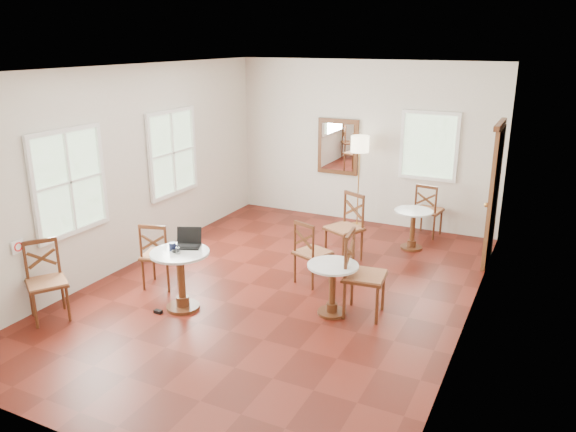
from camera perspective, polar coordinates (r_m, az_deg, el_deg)
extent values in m
plane|color=#57180F|center=(7.89, -0.97, -7.53)|extent=(7.00, 7.00, 0.00)
cube|color=beige|center=(10.54, 7.74, 7.34)|extent=(5.00, 0.02, 3.00)
cube|color=beige|center=(4.71, -20.94, -6.80)|extent=(5.00, 0.02, 3.00)
cube|color=beige|center=(8.77, -15.77, 4.76)|extent=(0.02, 7.00, 3.00)
cube|color=beige|center=(6.66, 18.49, 0.52)|extent=(0.02, 7.00, 3.00)
cube|color=white|center=(7.15, -1.09, 14.78)|extent=(5.00, 7.00, 0.02)
cube|color=brown|center=(9.09, 20.18, 1.84)|extent=(0.06, 0.90, 2.10)
cube|color=#4E2713|center=(8.87, 20.81, 8.70)|extent=(0.08, 1.02, 0.08)
sphere|color=#BF8C3F|center=(8.80, 19.52, 1.07)|extent=(0.07, 0.07, 0.07)
cube|color=#552D16|center=(10.69, 5.10, 7.03)|extent=(0.80, 0.05, 1.05)
cube|color=white|center=(10.66, 5.04, 7.00)|extent=(0.64, 0.02, 0.88)
cube|color=white|center=(7.53, -25.80, -2.83)|extent=(0.02, 0.16, 0.16)
torus|color=red|center=(7.52, -25.73, -2.85)|extent=(0.02, 0.12, 0.12)
cube|color=white|center=(7.92, -21.36, 3.23)|extent=(0.06, 1.22, 1.42)
cube|color=white|center=(9.50, -11.67, 6.32)|extent=(0.06, 1.22, 1.42)
cube|color=white|center=(10.20, 14.14, 6.91)|extent=(1.02, 0.06, 1.22)
cylinder|color=#4E2713|center=(7.51, -10.62, -9.07)|extent=(0.43, 0.43, 0.04)
cylinder|color=#4E2713|center=(7.47, -10.66, -8.48)|extent=(0.17, 0.17, 0.13)
cylinder|color=#552D16|center=(7.33, -10.80, -6.23)|extent=(0.10, 0.10, 0.64)
cylinder|color=#4E2713|center=(7.22, -10.93, -4.05)|extent=(0.15, 0.15, 0.06)
cylinder|color=silver|center=(7.20, -10.96, -3.70)|extent=(0.75, 0.75, 0.03)
cylinder|color=#4E2713|center=(7.27, 4.46, -9.73)|extent=(0.37, 0.37, 0.04)
cylinder|color=#4E2713|center=(7.24, 4.48, -9.22)|extent=(0.15, 0.15, 0.11)
cylinder|color=#552D16|center=(7.12, 4.53, -7.25)|extent=(0.08, 0.08, 0.55)
cylinder|color=#4E2713|center=(7.02, 4.58, -5.35)|extent=(0.13, 0.13, 0.05)
cylinder|color=silver|center=(7.00, 4.59, -5.04)|extent=(0.64, 0.64, 0.03)
cylinder|color=#4E2713|center=(9.60, 12.43, -3.13)|extent=(0.36, 0.36, 0.04)
cylinder|color=#4E2713|center=(9.58, 12.46, -2.73)|extent=(0.14, 0.14, 0.11)
cylinder|color=#552D16|center=(9.49, 12.56, -1.20)|extent=(0.08, 0.08, 0.54)
cylinder|color=#4E2713|center=(9.41, 12.66, 0.25)|extent=(0.13, 0.13, 0.05)
cylinder|color=silver|center=(9.40, 12.68, 0.49)|extent=(0.63, 0.63, 0.03)
cylinder|color=#4E2713|center=(8.22, -11.16, -5.08)|extent=(0.04, 0.04, 0.45)
cylinder|color=#4E2713|center=(7.91, -12.10, -6.07)|extent=(0.04, 0.04, 0.45)
cylinder|color=#4E2713|center=(8.36, -13.50, -4.87)|extent=(0.04, 0.04, 0.45)
cylinder|color=#4E2713|center=(8.05, -14.51, -5.83)|extent=(0.04, 0.04, 0.45)
cube|color=#4E2713|center=(8.05, -12.93, -3.93)|extent=(0.55, 0.55, 0.03)
cube|color=#975E3C|center=(8.04, -12.94, -3.83)|extent=(0.52, 0.52, 0.04)
cylinder|color=#4E2713|center=(7.74, -12.33, -2.81)|extent=(0.04, 0.04, 0.50)
cylinder|color=#4E2713|center=(7.88, -14.78, -2.62)|extent=(0.04, 0.04, 0.50)
cube|color=#4E2713|center=(7.73, -13.69, -1.10)|extent=(0.38, 0.14, 0.05)
cube|color=#552D16|center=(7.80, -13.57, -2.65)|extent=(0.32, 0.11, 0.22)
cube|color=#552D16|center=(7.80, -13.57, -2.65)|extent=(0.32, 0.11, 0.22)
cylinder|color=#4E2713|center=(7.46, -24.32, -8.77)|extent=(0.04, 0.04, 0.47)
cylinder|color=#4E2713|center=(7.81, -24.67, -7.66)|extent=(0.04, 0.04, 0.47)
cylinder|color=#4E2713|center=(7.50, -21.47, -8.29)|extent=(0.04, 0.04, 0.47)
cylinder|color=#4E2713|center=(7.84, -21.95, -7.21)|extent=(0.04, 0.04, 0.47)
cube|color=#4E2713|center=(7.55, -23.32, -6.33)|extent=(0.63, 0.63, 0.03)
cube|color=#975E3C|center=(7.55, -23.34, -6.22)|extent=(0.61, 0.61, 0.04)
cylinder|color=#4E2713|center=(7.62, -25.14, -4.28)|extent=(0.04, 0.04, 0.52)
cylinder|color=#4E2713|center=(7.65, -22.37, -3.83)|extent=(0.04, 0.04, 0.52)
cube|color=#4E2713|center=(7.56, -23.97, -2.37)|extent=(0.25, 0.35, 0.05)
cube|color=#552D16|center=(7.63, -23.76, -3.99)|extent=(0.21, 0.30, 0.23)
cube|color=#552D16|center=(7.63, -23.76, -3.99)|extent=(0.21, 0.30, 0.23)
cylinder|color=#4E2713|center=(8.05, 4.29, -5.32)|extent=(0.04, 0.04, 0.44)
cylinder|color=#4E2713|center=(7.81, 2.52, -6.03)|extent=(0.04, 0.04, 0.44)
cylinder|color=#4E2713|center=(8.27, 2.47, -4.64)|extent=(0.04, 0.04, 0.44)
cylinder|color=#4E2713|center=(8.04, 0.70, -5.30)|extent=(0.04, 0.04, 0.44)
cube|color=#4E2713|center=(7.96, 2.52, -3.81)|extent=(0.56, 0.56, 0.03)
cube|color=#975E3C|center=(7.95, 2.52, -3.71)|extent=(0.53, 0.53, 0.04)
cylinder|color=#4E2713|center=(7.64, 2.57, -2.81)|extent=(0.04, 0.04, 0.49)
cylinder|color=#4E2713|center=(7.87, 0.71, -2.16)|extent=(0.04, 0.04, 0.49)
cube|color=#4E2713|center=(7.68, 1.64, -0.89)|extent=(0.36, 0.16, 0.05)
cube|color=#552D16|center=(7.75, 1.63, -2.41)|extent=(0.31, 0.13, 0.22)
cube|color=#552D16|center=(7.75, 1.63, -2.41)|extent=(0.31, 0.13, 0.22)
cylinder|color=#4E2713|center=(6.98, 9.03, -8.96)|extent=(0.04, 0.04, 0.51)
cylinder|color=#4E2713|center=(7.06, 5.74, -8.52)|extent=(0.04, 0.04, 0.51)
cylinder|color=#4E2713|center=(7.35, 9.65, -7.59)|extent=(0.04, 0.04, 0.51)
cylinder|color=#4E2713|center=(7.42, 6.51, -7.20)|extent=(0.04, 0.04, 0.51)
cube|color=#4E2713|center=(7.09, 7.82, -6.15)|extent=(0.55, 0.55, 0.03)
cube|color=#975E3C|center=(7.08, 7.83, -6.02)|extent=(0.53, 0.53, 0.05)
cylinder|color=#4E2713|center=(6.84, 5.87, -4.46)|extent=(0.04, 0.04, 0.57)
cylinder|color=#4E2713|center=(7.21, 6.66, -3.30)|extent=(0.04, 0.04, 0.57)
cube|color=#4E2713|center=(6.93, 6.35, -1.85)|extent=(0.09, 0.43, 0.06)
cube|color=#552D16|center=(7.02, 6.28, -3.77)|extent=(0.07, 0.37, 0.25)
cube|color=#552D16|center=(7.02, 6.28, -3.77)|extent=(0.07, 0.37, 0.25)
cylinder|color=#4E2713|center=(10.34, 15.28, -0.62)|extent=(0.04, 0.04, 0.45)
cylinder|color=#4E2713|center=(10.02, 14.61, -1.16)|extent=(0.04, 0.04, 0.45)
cylinder|color=#4E2713|center=(10.45, 13.42, -0.28)|extent=(0.04, 0.04, 0.45)
cylinder|color=#4E2713|center=(10.13, 12.70, -0.80)|extent=(0.04, 0.04, 0.45)
cube|color=#4E2713|center=(10.17, 14.10, 0.52)|extent=(0.49, 0.49, 0.03)
cube|color=#975E3C|center=(10.16, 14.11, 0.60)|extent=(0.47, 0.47, 0.04)
cylinder|color=#4E2713|center=(9.88, 14.82, 1.45)|extent=(0.04, 0.04, 0.50)
cylinder|color=#4E2713|center=(9.99, 12.88, 1.78)|extent=(0.04, 0.04, 0.50)
cube|color=#4E2713|center=(9.88, 13.94, 2.90)|extent=(0.38, 0.09, 0.05)
cube|color=#552D16|center=(9.93, 13.85, 1.67)|extent=(0.32, 0.07, 0.22)
cube|color=#552D16|center=(9.93, 13.85, 1.67)|extent=(0.32, 0.07, 0.22)
cylinder|color=#4E2713|center=(8.90, 3.85, -2.83)|extent=(0.04, 0.04, 0.50)
cylinder|color=#4E2713|center=(9.16, 5.71, -2.28)|extent=(0.04, 0.04, 0.50)
cylinder|color=#4E2713|center=(8.63, 5.64, -3.55)|extent=(0.04, 0.04, 0.50)
cylinder|color=#4E2713|center=(8.89, 7.50, -2.96)|extent=(0.04, 0.04, 0.50)
cube|color=#4E2713|center=(8.80, 5.72, -1.34)|extent=(0.65, 0.65, 0.03)
cube|color=#975E3C|center=(8.80, 5.73, -1.24)|extent=(0.62, 0.62, 0.04)
cylinder|color=#4E2713|center=(8.99, 5.81, 0.88)|extent=(0.04, 0.04, 0.56)
cylinder|color=#4E2713|center=(8.72, 7.63, 0.28)|extent=(0.04, 0.04, 0.56)
cube|color=#4E2713|center=(8.78, 6.77, 2.18)|extent=(0.40, 0.22, 0.06)
cube|color=#552D16|center=(8.85, 6.71, 0.66)|extent=(0.34, 0.18, 0.24)
cube|color=#552D16|center=(8.85, 6.71, 0.66)|extent=(0.34, 0.18, 0.24)
cylinder|color=#BF8C3F|center=(10.58, 7.01, -0.91)|extent=(0.27, 0.27, 0.03)
cylinder|color=#BF8C3F|center=(10.36, 7.17, 3.07)|extent=(0.02, 0.02, 1.55)
cylinder|color=beige|center=(10.20, 7.33, 7.28)|extent=(0.33, 0.33, 0.29)
cube|color=black|center=(7.33, -10.15, -3.06)|extent=(0.38, 0.34, 0.02)
cube|color=black|center=(7.32, -10.16, -2.98)|extent=(0.29, 0.23, 0.00)
cube|color=black|center=(7.40, -10.01, -1.94)|extent=(0.32, 0.19, 0.22)
cube|color=silver|center=(7.40, -10.01, -1.94)|extent=(0.28, 0.16, 0.18)
ellipsoid|color=black|center=(7.17, -11.40, -3.52)|extent=(0.13, 0.10, 0.04)
cylinder|color=#101636|center=(7.24, -11.68, -3.06)|extent=(0.09, 0.09, 0.10)
torus|color=#101636|center=(7.21, -11.35, -3.13)|extent=(0.07, 0.01, 0.07)
cylinder|color=white|center=(7.09, -11.13, -3.51)|extent=(0.06, 0.06, 0.09)
cube|color=black|center=(7.45, -13.08, -9.45)|extent=(0.10, 0.06, 0.04)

